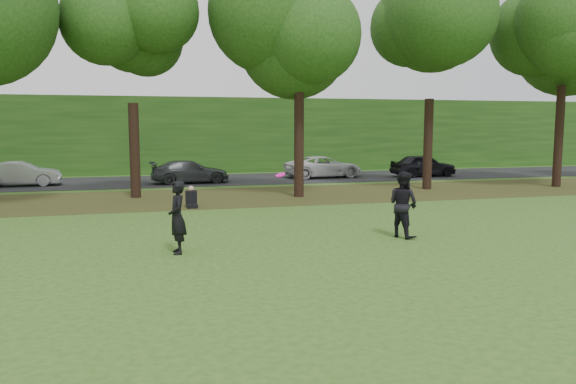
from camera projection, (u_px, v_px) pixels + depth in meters
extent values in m
plane|color=#2C551A|center=(282.00, 272.00, 12.13)|extent=(120.00, 120.00, 0.00)
cube|color=#423417|center=(207.00, 198.00, 24.58)|extent=(60.00, 7.00, 0.01)
cube|color=black|center=(190.00, 180.00, 32.25)|extent=(70.00, 7.00, 0.02)
cube|color=#1A4413|center=(180.00, 135.00, 37.70)|extent=(70.00, 3.00, 5.00)
imported|color=black|center=(177.00, 217.00, 13.81)|extent=(0.47, 0.69, 1.81)
imported|color=black|center=(403.00, 204.00, 15.85)|extent=(1.02, 1.12, 1.88)
imported|color=#929499|center=(21.00, 174.00, 29.15)|extent=(3.92, 1.45, 1.28)
imported|color=#3C4044|center=(190.00, 172.00, 30.66)|extent=(4.33, 1.98, 1.23)
imported|color=silver|center=(323.00, 167.00, 33.89)|extent=(4.86, 2.64, 1.29)
imported|color=black|center=(423.00, 165.00, 34.59)|extent=(4.07, 1.73, 1.37)
cylinder|color=#FF15A9|center=(280.00, 175.00, 14.97)|extent=(0.33, 0.35, 0.16)
cube|color=black|center=(192.00, 206.00, 21.55)|extent=(0.40, 0.56, 0.16)
cube|color=black|center=(191.00, 198.00, 21.78)|extent=(0.42, 0.34, 0.56)
sphere|color=tan|center=(191.00, 189.00, 21.74)|extent=(0.22, 0.22, 0.22)
cylinder|color=black|center=(135.00, 151.00, 24.42)|extent=(0.44, 0.44, 4.12)
sphere|color=#1A4413|center=(131.00, 38.00, 23.85)|extent=(5.80, 5.80, 5.80)
cylinder|color=black|center=(299.00, 145.00, 24.69)|extent=(0.44, 0.44, 4.62)
sphere|color=#1A4413|center=(299.00, 19.00, 24.05)|extent=(6.60, 6.60, 6.60)
cylinder|color=black|center=(428.00, 144.00, 27.68)|extent=(0.44, 0.44, 4.45)
sphere|color=#1A4413|center=(431.00, 37.00, 27.07)|extent=(6.20, 6.20, 6.20)
cylinder|color=black|center=(559.00, 137.00, 28.70)|extent=(0.44, 0.44, 5.17)
sphere|color=#1A4413|center=(566.00, 15.00, 27.99)|extent=(7.40, 7.40, 7.40)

